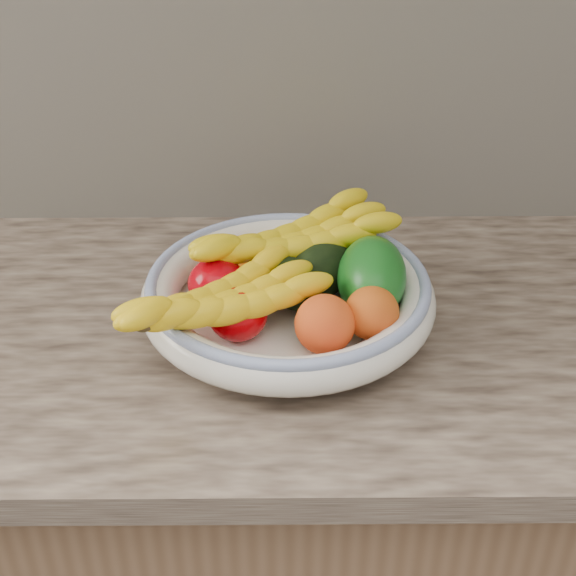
# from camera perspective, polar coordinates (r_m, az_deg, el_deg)

# --- Properties ---
(kitchen_counter) EXTENTS (2.44, 0.66, 1.40)m
(kitchen_counter) POSITION_cam_1_polar(r_m,az_deg,el_deg) (1.40, -0.01, -16.75)
(kitchen_counter) COLOR brown
(kitchen_counter) RESTS_ON ground
(fruit_bowl) EXTENTS (0.39, 0.39, 0.08)m
(fruit_bowl) POSITION_cam_1_polar(r_m,az_deg,el_deg) (1.06, 0.00, -0.52)
(fruit_bowl) COLOR silver
(fruit_bowl) RESTS_ON kitchen_counter
(clementine_back_left) EXTENTS (0.07, 0.07, 0.05)m
(clementine_back_left) POSITION_cam_1_polar(r_m,az_deg,el_deg) (1.14, -2.35, 2.24)
(clementine_back_left) COLOR orange
(clementine_back_left) RESTS_ON fruit_bowl
(clementine_back_right) EXTENTS (0.05, 0.05, 0.04)m
(clementine_back_right) POSITION_cam_1_polar(r_m,az_deg,el_deg) (1.16, 2.17, 2.76)
(clementine_back_right) COLOR orange
(clementine_back_right) RESTS_ON fruit_bowl
(tomato_left) EXTENTS (0.10, 0.10, 0.07)m
(tomato_left) POSITION_cam_1_polar(r_m,az_deg,el_deg) (1.07, -5.05, 0.30)
(tomato_left) COLOR #B3000B
(tomato_left) RESTS_ON fruit_bowl
(tomato_near_left) EXTENTS (0.08, 0.08, 0.07)m
(tomato_near_left) POSITION_cam_1_polar(r_m,az_deg,el_deg) (1.00, -3.60, -1.85)
(tomato_near_left) COLOR #B30005
(tomato_near_left) RESTS_ON fruit_bowl
(avocado_center) EXTENTS (0.11, 0.12, 0.07)m
(avocado_center) POSITION_cam_1_polar(r_m,az_deg,el_deg) (1.06, 0.35, 0.33)
(avocado_center) COLOR black
(avocado_center) RESTS_ON fruit_bowl
(avocado_right) EXTENTS (0.13, 0.14, 0.08)m
(avocado_right) POSITION_cam_1_polar(r_m,az_deg,el_deg) (1.09, 2.36, 1.36)
(avocado_right) COLOR black
(avocado_right) RESTS_ON fruit_bowl
(green_mango) EXTENTS (0.12, 0.14, 0.12)m
(green_mango) POSITION_cam_1_polar(r_m,az_deg,el_deg) (1.06, 5.96, 0.80)
(green_mango) COLOR #0F5214
(green_mango) RESTS_ON fruit_bowl
(peach_front) EXTENTS (0.08, 0.08, 0.07)m
(peach_front) POSITION_cam_1_polar(r_m,az_deg,el_deg) (0.98, 2.63, -2.59)
(peach_front) COLOR orange
(peach_front) RESTS_ON fruit_bowl
(peach_right) EXTENTS (0.07, 0.07, 0.07)m
(peach_right) POSITION_cam_1_polar(r_m,az_deg,el_deg) (1.00, 5.98, -1.77)
(peach_right) COLOR orange
(peach_right) RESTS_ON fruit_bowl
(banana_bunch_back) EXTENTS (0.33, 0.24, 0.09)m
(banana_bunch_back) POSITION_cam_1_polar(r_m,az_deg,el_deg) (1.10, 0.29, 3.06)
(banana_bunch_back) COLOR yellow
(banana_bunch_back) RESTS_ON fruit_bowl
(banana_bunch_front) EXTENTS (0.31, 0.27, 0.08)m
(banana_bunch_front) POSITION_cam_1_polar(r_m,az_deg,el_deg) (0.98, -4.78, -1.31)
(banana_bunch_front) COLOR yellow
(banana_bunch_front) RESTS_ON fruit_bowl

